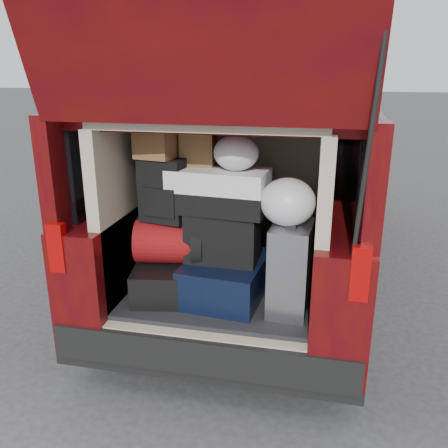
{
  "coord_description": "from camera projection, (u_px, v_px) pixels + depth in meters",
  "views": [
    {
      "loc": [
        0.65,
        -2.66,
        2.03
      ],
      "look_at": [
        0.03,
        0.2,
        1.06
      ],
      "focal_mm": 38.0,
      "sensor_mm": 36.0,
      "label": 1
    }
  ],
  "objects": [
    {
      "name": "twotone_duffel",
      "position": [
        219.0,
        190.0,
        3.01
      ],
      "size": [
        0.64,
        0.37,
        0.28
      ],
      "primitive_type": "cube",
      "rotation": [
        0.0,
        0.0,
        -0.09
      ],
      "color": "white",
      "rests_on": "black_soft_case"
    },
    {
      "name": "backpack",
      "position": [
        164.0,
        190.0,
        3.05
      ],
      "size": [
        0.31,
        0.22,
        0.41
      ],
      "primitive_type": "cube",
      "rotation": [
        0.0,
        0.0,
        -0.16
      ],
      "color": "black",
      "rests_on": "red_duffel"
    },
    {
      "name": "black_hardshell",
      "position": [
        167.0,
        277.0,
        3.24
      ],
      "size": [
        0.49,
        0.62,
        0.22
      ],
      "primitive_type": "cube",
      "rotation": [
        0.0,
        0.0,
        0.18
      ],
      "color": "black",
      "rests_on": "load_floor"
    },
    {
      "name": "grocery_sack_lower",
      "position": [
        156.0,
        141.0,
        2.96
      ],
      "size": [
        0.26,
        0.23,
        0.21
      ],
      "primitive_type": "cube",
      "rotation": [
        0.0,
        0.0,
        -0.17
      ],
      "color": "brown",
      "rests_on": "backpack"
    },
    {
      "name": "plastic_bag_right",
      "position": [
        288.0,
        202.0,
        2.81
      ],
      "size": [
        0.36,
        0.34,
        0.29
      ],
      "primitive_type": "ellipsoid",
      "rotation": [
        0.0,
        0.0,
        0.1
      ],
      "color": "white",
      "rests_on": "silver_roller"
    },
    {
      "name": "red_duffel",
      "position": [
        171.0,
        241.0,
        3.17
      ],
      "size": [
        0.49,
        0.36,
        0.3
      ],
      "primitive_type": "cube",
      "rotation": [
        0.0,
        0.0,
        0.14
      ],
      "color": "maroon",
      "rests_on": "black_hardshell"
    },
    {
      "name": "navy_hardshell",
      "position": [
        226.0,
        278.0,
        3.17
      ],
      "size": [
        0.55,
        0.65,
        0.26
      ],
      "primitive_type": "cube",
      "rotation": [
        0.0,
        0.0,
        -0.1
      ],
      "color": "black",
      "rests_on": "load_floor"
    },
    {
      "name": "black_soft_case",
      "position": [
        223.0,
        236.0,
        3.09
      ],
      "size": [
        0.47,
        0.29,
        0.33
      ],
      "primitive_type": "cube",
      "rotation": [
        0.0,
        0.0,
        -0.03
      ],
      "color": "black",
      "rests_on": "navy_hardshell"
    },
    {
      "name": "silver_roller",
      "position": [
        290.0,
        268.0,
        2.96
      ],
      "size": [
        0.26,
        0.4,
        0.57
      ],
      "primitive_type": "cube",
      "rotation": [
        0.0,
        0.0,
        -0.07
      ],
      "color": "silver",
      "rests_on": "load_floor"
    },
    {
      "name": "grocery_sack_upper",
      "position": [
        198.0,
        149.0,
        3.04
      ],
      "size": [
        0.22,
        0.18,
        0.21
      ],
      "primitive_type": "cube",
      "rotation": [
        0.0,
        0.0,
        0.05
      ],
      "color": "brown",
      "rests_on": "twotone_duffel"
    },
    {
      "name": "load_floor",
      "position": [
        223.0,
        323.0,
        3.41
      ],
      "size": [
        1.24,
        1.05,
        0.55
      ],
      "primitive_type": "cube",
      "color": "black",
      "rests_on": "ground"
    },
    {
      "name": "plastic_bag_center",
      "position": [
        236.0,
        153.0,
        2.88
      ],
      "size": [
        0.28,
        0.26,
        0.22
      ],
      "primitive_type": "ellipsoid",
      "rotation": [
        0.0,
        0.0,
        0.01
      ],
      "color": "white",
      "rests_on": "twotone_duffel"
    },
    {
      "name": "ground",
      "position": [
        214.0,
        379.0,
        3.24
      ],
      "size": [
        80.0,
        80.0,
        0.0
      ],
      "primitive_type": "plane",
      "color": "#313133",
      "rests_on": "ground"
    },
    {
      "name": "minivan",
      "position": [
        257.0,
        186.0,
        4.67
      ],
      "size": [
        1.9,
        5.35,
        2.77
      ],
      "color": "black",
      "rests_on": "ground"
    }
  ]
}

